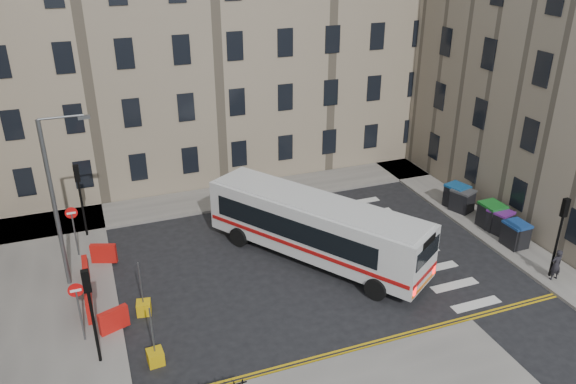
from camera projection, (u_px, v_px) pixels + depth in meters
ground at (338, 255)px, 28.92m from camera, size 120.00×120.00×0.00m
pavement_north at (189, 203)px, 34.26m from camera, size 36.00×3.20×0.15m
pavement_east at (441, 196)px, 35.15m from camera, size 2.40×26.00×0.15m
pavement_west at (47, 300)px, 25.26m from camera, size 6.00×22.00×0.15m
terrace_north at (142, 43)px, 36.16m from camera, size 38.30×10.80×17.20m
traffic_light_east at (561, 226)px, 25.79m from camera, size 0.28×0.22×4.10m
traffic_light_nw at (79, 190)px, 29.38m from camera, size 0.28×0.22×4.10m
traffic_light_sw at (90, 302)px, 20.48m from camera, size 0.28×0.22×4.10m
streetlamp at (54, 203)px, 24.62m from camera, size 0.50×0.22×8.14m
no_entry_north at (73, 221)px, 27.86m from camera, size 0.60×0.08×3.00m
no_entry_south at (78, 300)px, 21.93m from camera, size 0.60×0.08×3.00m
roadworks_barriers at (96, 286)px, 25.28m from camera, size 1.66×6.26×1.00m
bus at (316, 226)px, 27.88m from camera, size 8.67×11.23×3.19m
wheelie_bin_a at (516, 234)px, 29.23m from camera, size 1.08×1.23×1.33m
wheelie_bin_b at (499, 221)px, 30.59m from camera, size 1.28×1.39×1.29m
wheelie_bin_c at (491, 215)px, 31.08m from camera, size 1.16×1.32×1.42m
wheelie_bin_d at (462, 200)px, 32.94m from camera, size 1.41×1.50×1.32m
wheelie_bin_e at (456, 196)px, 33.41m from camera, size 1.38×1.49×1.37m
pedestrian at (556, 265)px, 26.35m from camera, size 0.59×0.40×1.58m
bollard_yellow at (144, 308)px, 24.40m from camera, size 0.69×0.69×0.60m
bollard_chevron at (155, 357)px, 21.58m from camera, size 0.64×0.64×0.60m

